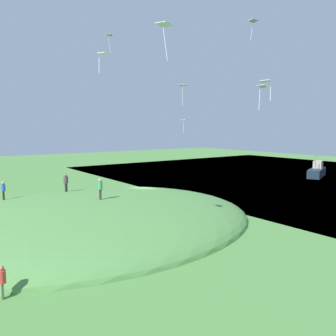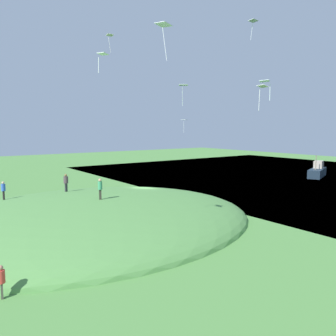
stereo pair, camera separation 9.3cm
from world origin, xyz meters
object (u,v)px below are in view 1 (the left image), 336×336
person_walking_path (3,188)px  person_watching_kites (2,278)px  kite_0 (266,82)px  person_near_shore (100,186)px  kite_1 (253,22)px  kite_5 (103,55)px  person_on_hilltop (66,181)px  kite_7 (262,88)px  kite_4 (110,36)px  kite_2 (164,26)px  kite_6 (184,121)px  kite_3 (183,87)px  boat_on_lake (317,171)px

person_walking_path → person_watching_kites: bearing=19.6°
kite_0 → person_near_shore: bearing=-72.2°
kite_1 → kite_5: kite_1 is taller
person_near_shore → person_on_hilltop: person_near_shore is taller
kite_7 → person_on_hilltop: bearing=-53.7°
person_watching_kites → kite_4: kite_4 is taller
kite_2 → kite_5: bearing=-46.9°
kite_1 → person_watching_kites: bearing=11.3°
person_on_hilltop → kite_1: size_ratio=1.00×
person_near_shore → person_walking_path: person_near_shore is taller
person_watching_kites → kite_6: size_ratio=0.98×
person_on_hilltop → person_watching_kites: bearing=-135.9°
kite_5 → kite_7: kite_5 is taller
kite_3 → kite_7: bearing=100.7°
kite_0 → kite_4: (-2.85, -25.71, 8.42)m
kite_4 → person_near_shore: bearing=59.0°
kite_4 → kite_3: bearing=97.1°
person_walking_path → kite_1: kite_1 is taller
kite_3 → kite_6: (-6.47, -7.87, -3.09)m
boat_on_lake → person_watching_kites: 54.58m
kite_1 → kite_5: (16.96, 2.88, -5.61)m
person_near_shore → kite_5: size_ratio=1.59×
kite_2 → kite_7: bearing=-172.4°
kite_7 → kite_0: bearing=39.9°
person_walking_path → kite_5: (-3.36, 14.61, 9.92)m
boat_on_lake → person_on_hilltop: boat_on_lake is taller
person_walking_path → kite_2: bearing=49.4°
person_watching_kites → kite_5: (-6.54, -1.83, 11.68)m
person_near_shore → kite_7: (-10.35, 8.70, 8.20)m
kite_1 → kite_0: bearing=43.8°
kite_0 → kite_4: size_ratio=0.54×
person_on_hilltop → kite_0: kite_0 is taller
kite_2 → kite_7: (-10.77, -1.43, -2.63)m
boat_on_lake → kite_3: 36.62m
person_watching_kites → person_on_hilltop: 18.04m
boat_on_lake → kite_2: bearing=177.8°
person_near_shore → kite_3: bearing=22.9°
person_watching_kites → kite_5: size_ratio=1.48×
person_on_hilltop → kite_7: size_ratio=0.88×
person_walking_path → kite_3: 19.49m
kite_1 → kite_6: size_ratio=1.03×
kite_4 → kite_7: 22.40m
person_on_hilltop → kite_2: (-0.33, 16.54, 11.08)m
boat_on_lake → person_near_shore: bearing=165.3°
person_near_shore → person_watching_kites: bearing=-110.2°
person_watching_kites → kite_2: bearing=-86.9°
kite_2 → kite_7: kite_2 is taller
kite_2 → kite_6: 24.05m
person_on_hilltop → kite_6: size_ratio=1.03×
person_on_hilltop → kite_0: size_ratio=1.50×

